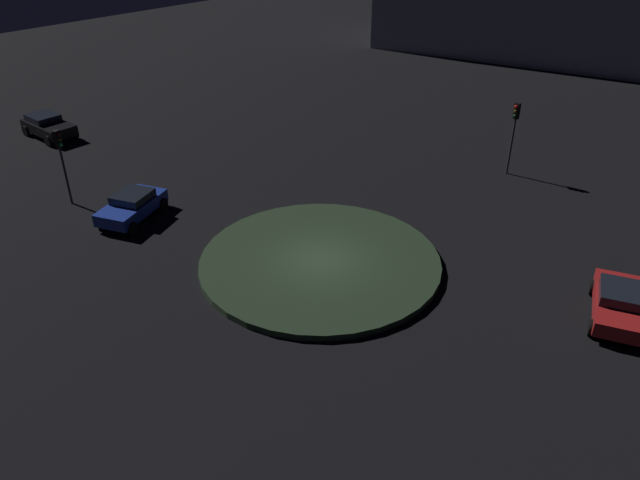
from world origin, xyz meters
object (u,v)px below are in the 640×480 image
at_px(traffic_light_north, 61,153).
at_px(store_building, 572,3).
at_px(car_red, 619,303).
at_px(car_black, 48,126).
at_px(traffic_light_east, 514,124).
at_px(car_blue, 132,205).

relative_size(traffic_light_north, store_building, 0.11).
xyz_separation_m(traffic_light_north, store_building, (49.22, -5.25, 1.80)).
xyz_separation_m(car_red, car_black, (-5.85, 35.46, 0.06)).
bearing_deg(car_black, traffic_light_north, -23.57).
relative_size(traffic_light_east, traffic_light_north, 1.04).
relative_size(car_blue, car_red, 0.97).
distance_m(car_blue, store_building, 48.06).
distance_m(car_blue, traffic_light_north, 4.63).
bearing_deg(traffic_light_north, car_red, 2.74).
relative_size(car_black, traffic_light_north, 1.00).
relative_size(car_red, store_building, 0.12).
bearing_deg(traffic_light_east, store_building, -156.46).
height_order(traffic_light_east, store_building, store_building).
distance_m(traffic_light_east, traffic_light_north, 24.65).
bearing_deg(car_red, traffic_light_north, -90.06).
distance_m(car_black, traffic_light_north, 11.25).
relative_size(traffic_light_east, store_building, 0.11).
bearing_deg(car_blue, traffic_light_east, -54.95).
height_order(traffic_light_north, store_building, store_building).
height_order(car_black, traffic_light_east, traffic_light_east).
bearing_deg(traffic_light_north, car_blue, 0.97).
xyz_separation_m(car_black, store_building, (45.32, -15.58, 3.96)).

